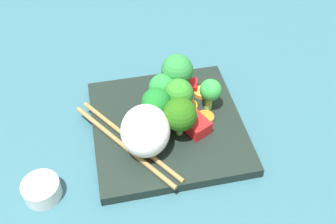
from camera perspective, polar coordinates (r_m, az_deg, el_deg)
ground_plane at (r=64.82cm, az=-0.07°, el=-3.12°), size 110.00×110.00×2.00cm
square_plate at (r=63.40cm, az=-0.07°, el=-2.04°), size 24.21×24.21×1.72cm
rice_mound at (r=57.03cm, az=-3.23°, el=-2.68°), size 9.14×8.42×7.19cm
broccoli_floret_0 at (r=59.32cm, az=-1.71°, el=1.29°), size 4.37×4.37×7.07cm
broccoli_floret_1 at (r=61.34cm, az=1.49°, el=2.58°), size 4.60×4.60×6.61cm
broccoli_floret_2 at (r=57.95cm, az=1.66°, el=-0.39°), size 5.05×5.05×7.01cm
broccoli_floret_3 at (r=63.08cm, az=6.04°, el=3.00°), size 3.50×3.50×5.48cm
broccoli_floret_4 at (r=64.75cm, az=1.31°, el=5.84°), size 5.23×5.23×7.30cm
broccoli_floret_5 at (r=63.82cm, az=-0.58°, el=3.42°), size 4.52×4.52×5.51cm
carrot_slice_0 at (r=64.83cm, az=2.81°, el=0.82°), size 4.20×4.20×0.62cm
carrot_slice_1 at (r=63.25cm, az=5.40°, el=-0.98°), size 3.44×3.44×0.48cm
carrot_slice_2 at (r=62.54cm, az=0.05°, el=-1.31°), size 3.44×3.44×0.63cm
carrot_slice_3 at (r=64.21cm, az=-1.01°, el=0.36°), size 2.74×2.74×0.70cm
carrot_slice_4 at (r=67.16cm, az=4.79°, el=2.78°), size 2.98×2.98×0.73cm
pepper_chunk_0 at (r=63.05cm, az=3.04°, el=-0.28°), size 3.44×3.34×1.53cm
pepper_chunk_1 at (r=60.91cm, az=4.21°, el=-2.10°), size 4.30×4.28×2.20cm
pepper_chunk_2 at (r=65.91cm, az=1.36°, el=2.33°), size 2.48×3.03×1.41cm
pepper_chunk_3 at (r=67.48cm, az=3.11°, el=3.71°), size 3.00×2.95×1.68cm
chopstick_pair at (r=60.10cm, az=-5.91°, el=-4.29°), size 18.43×14.67×0.70cm
sauce_cup at (r=58.54cm, az=-17.49°, el=-10.47°), size 5.18×5.18×2.61cm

